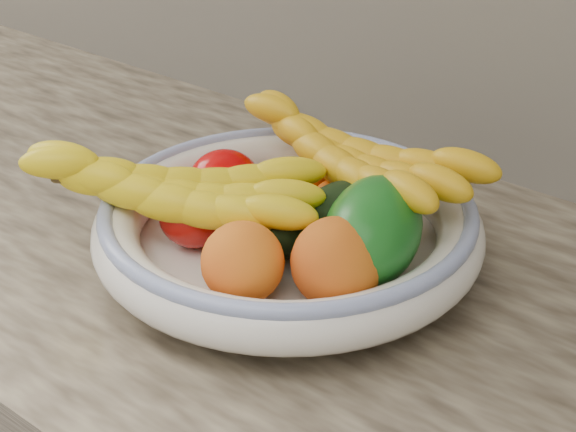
{
  "coord_description": "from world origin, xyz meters",
  "views": [
    {
      "loc": [
        0.48,
        1.06,
        1.39
      ],
      "look_at": [
        0.0,
        1.66,
        0.96
      ],
      "focal_mm": 55.0,
      "sensor_mm": 36.0,
      "label": 1
    }
  ],
  "objects_px": {
    "green_mango": "(373,231)",
    "banana_bunch_back": "(349,165)",
    "banana_bunch_front": "(173,198)",
    "fruit_bowl": "(288,226)"
  },
  "relations": [
    {
      "from": "fruit_bowl",
      "to": "green_mango",
      "type": "bearing_deg",
      "value": 2.23
    },
    {
      "from": "green_mango",
      "to": "banana_bunch_back",
      "type": "relative_size",
      "value": 0.43
    },
    {
      "from": "green_mango",
      "to": "banana_bunch_front",
      "type": "height_order",
      "value": "green_mango"
    },
    {
      "from": "banana_bunch_front",
      "to": "fruit_bowl",
      "type": "bearing_deg",
      "value": 7.55
    },
    {
      "from": "banana_bunch_back",
      "to": "banana_bunch_front",
      "type": "relative_size",
      "value": 1.04
    },
    {
      "from": "green_mango",
      "to": "banana_bunch_front",
      "type": "distance_m",
      "value": 0.2
    },
    {
      "from": "green_mango",
      "to": "banana_bunch_front",
      "type": "relative_size",
      "value": 0.44
    },
    {
      "from": "banana_bunch_back",
      "to": "banana_bunch_front",
      "type": "xyz_separation_m",
      "value": [
        -0.1,
        -0.16,
        -0.01
      ]
    },
    {
      "from": "fruit_bowl",
      "to": "banana_bunch_front",
      "type": "distance_m",
      "value": 0.12
    },
    {
      "from": "green_mango",
      "to": "banana_bunch_back",
      "type": "xyz_separation_m",
      "value": [
        -0.09,
        0.08,
        0.01
      ]
    }
  ]
}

